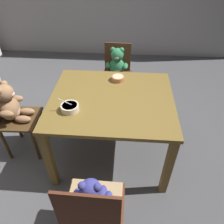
# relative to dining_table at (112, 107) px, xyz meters

# --- Properties ---
(ground_plane) EXTENTS (5.20, 5.20, 0.04)m
(ground_plane) POSITION_rel_dining_table_xyz_m (0.00, 0.00, -0.66)
(ground_plane) COLOR #4E4D50
(dining_table) EXTENTS (1.15, 0.98, 0.75)m
(dining_table) POSITION_rel_dining_table_xyz_m (0.00, 0.00, 0.00)
(dining_table) COLOR brown
(dining_table) RESTS_ON ground_plane
(teddy_chair_near_front) EXTENTS (0.42, 0.38, 0.90)m
(teddy_chair_near_front) POSITION_rel_dining_table_xyz_m (-0.06, -0.91, -0.10)
(teddy_chair_near_front) COLOR #532A19
(teddy_chair_near_front) RESTS_ON ground_plane
(teddy_chair_near_left) EXTENTS (0.39, 0.39, 0.86)m
(teddy_chair_near_left) POSITION_rel_dining_table_xyz_m (-1.00, -0.02, -0.07)
(teddy_chair_near_left) COLOR #4B331A
(teddy_chair_near_left) RESTS_ON ground_plane
(teddy_chair_far_center) EXTENTS (0.40, 0.42, 0.84)m
(teddy_chair_far_center) POSITION_rel_dining_table_xyz_m (-0.00, 0.92, -0.08)
(teddy_chair_far_center) COLOR #53301B
(teddy_chair_far_center) RESTS_ON ground_plane
(porridge_bowl_cream_near_left) EXTENTS (0.17, 0.16, 0.13)m
(porridge_bowl_cream_near_left) POSITION_rel_dining_table_xyz_m (-0.34, -0.20, 0.14)
(porridge_bowl_cream_near_left) COLOR beige
(porridge_bowl_cream_near_left) RESTS_ON dining_table
(porridge_bowl_terracotta_far_center) EXTENTS (0.13, 0.13, 0.05)m
(porridge_bowl_terracotta_far_center) POSITION_rel_dining_table_xyz_m (0.04, 0.32, 0.13)
(porridge_bowl_terracotta_far_center) COLOR #BA704B
(porridge_bowl_terracotta_far_center) RESTS_ON dining_table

